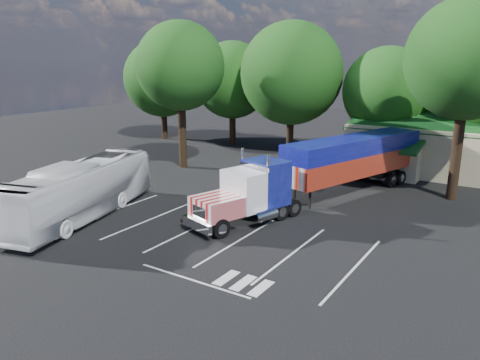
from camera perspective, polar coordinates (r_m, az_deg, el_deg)
The scene contains 12 objects.
ground at distance 31.80m, azimuth 0.89°, elevation -2.78°, with size 120.00×120.00×0.00m, color black.
tree_row_a at distance 56.87m, azimuth -9.43°, elevation 12.13°, with size 9.00×9.00×11.68m.
tree_row_b at distance 52.38m, azimuth -0.94°, elevation 12.08°, with size 8.40×8.40×11.35m.
tree_row_c at distance 46.94m, azimuth 6.31°, elevation 12.79°, with size 10.00×10.00×13.05m.
tree_row_d at distance 45.00m, azimuth 17.49°, elevation 10.27°, with size 8.00×8.00×10.60m.
tree_near_left at distance 41.36m, azimuth -7.29°, elevation 13.58°, with size 7.60×7.60×12.65m.
tree_near_right at distance 34.57m, azimuth 26.01°, elevation 13.12°, with size 8.00×8.00×13.50m.
semi_truck at distance 32.65m, azimuth 10.90°, elevation 1.80°, with size 8.58×20.15×4.27m.
woman at distance 25.94m, azimuth -3.11°, elevation -4.83°, with size 0.66×0.43×1.80m, color black.
bicycle at distance 35.38m, azimuth 7.93°, elevation -0.42°, with size 0.54×1.55×0.82m, color black.
tour_bus at distance 30.10m, azimuth -18.88°, elevation -1.20°, with size 2.89×12.35×3.44m, color silver.
silver_sedan at distance 38.92m, azimuth 15.46°, elevation 1.07°, with size 1.54×4.43×1.46m, color #A4A6AB.
Camera 1 is at (15.95, -25.78, 9.59)m, focal length 35.00 mm.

